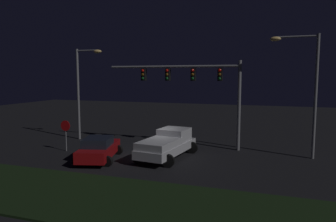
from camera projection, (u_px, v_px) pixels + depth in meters
ground_plane at (156, 155)px, 21.90m from camera, size 80.00×80.00×0.00m
grass_median at (90, 197)px, 14.15m from camera, size 27.90×5.46×0.10m
pickup_truck at (168, 143)px, 21.04m from camera, size 3.33×5.61×1.80m
car_sedan at (99, 149)px, 20.42m from camera, size 3.19×4.72×1.51m
traffic_signal_gantry at (194, 81)px, 23.70m from camera, size 10.32×0.56×6.50m
street_lamp_left at (83, 83)px, 26.64m from camera, size 2.41×0.44×7.62m
street_lamp_right at (306, 80)px, 20.50m from camera, size 3.02×0.44×8.06m
stop_sign at (66, 130)px, 22.75m from camera, size 0.76×0.08×2.23m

